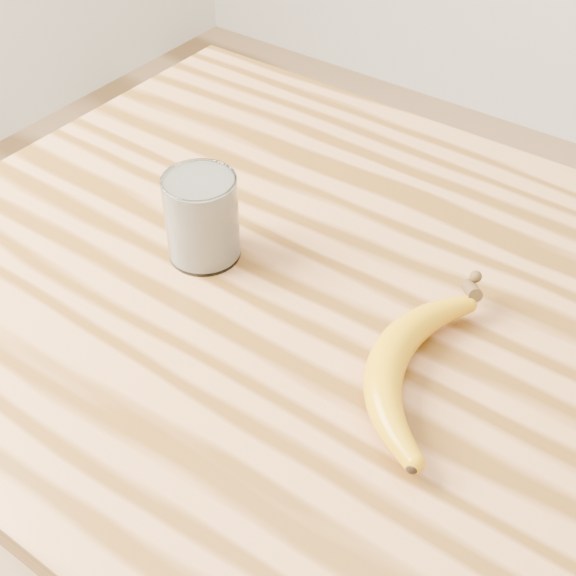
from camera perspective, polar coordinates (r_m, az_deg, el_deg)
The scene contains 3 objects.
table at distance 0.94m, azimuth 7.37°, elevation -8.59°, with size 1.20×0.80×0.90m.
smoothie_glass at distance 0.91m, azimuth -6.14°, elevation 5.02°, with size 0.08×0.08×0.10m.
banana at distance 0.79m, azimuth 7.05°, elevation -5.08°, with size 0.12×0.32×0.04m, color #C78A0A, non-canonical shape.
Camera 1 is at (0.25, -0.55, 1.49)m, focal length 50.00 mm.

